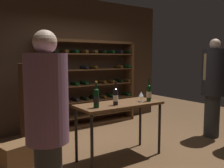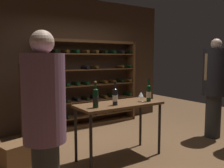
% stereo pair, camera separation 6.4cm
% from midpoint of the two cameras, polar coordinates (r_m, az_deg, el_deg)
% --- Properties ---
extents(ground_plane, '(9.88, 9.88, 0.00)m').
position_cam_midpoint_polar(ground_plane, '(4.34, 2.50, -15.33)').
color(ground_plane, brown).
extents(back_wall, '(4.98, 0.10, 2.94)m').
position_cam_midpoint_polar(back_wall, '(5.72, -8.97, 4.90)').
color(back_wall, '#3D2B1E').
rests_on(back_wall, ground).
extents(wine_rack, '(2.43, 0.32, 1.98)m').
position_cam_midpoint_polar(wine_rack, '(5.72, -4.81, 0.12)').
color(wine_rack, brown).
rests_on(wine_rack, ground).
extents(tasting_table, '(1.38, 0.58, 0.88)m').
position_cam_midpoint_polar(tasting_table, '(3.86, 2.18, -5.86)').
color(tasting_table, brown).
rests_on(tasting_table, ground).
extents(person_host_in_suit, '(0.47, 0.46, 1.95)m').
position_cam_midpoint_polar(person_host_in_suit, '(5.24, 23.06, 0.10)').
color(person_host_in_suit, '#2B2B2B').
rests_on(person_host_in_suit, ground).
extents(person_guest_blue_shirt, '(0.41, 0.41, 1.85)m').
position_cam_midpoint_polar(person_guest_blue_shirt, '(2.44, -14.71, -7.58)').
color(person_guest_blue_shirt, '#2E2E2E').
rests_on(person_guest_blue_shirt, ground).
extents(wine_crate, '(0.55, 0.45, 0.36)m').
position_cam_midpoint_polar(wine_crate, '(3.94, -20.64, -15.18)').
color(wine_crate, brown).
rests_on(wine_crate, ground).
extents(display_cabinet, '(0.44, 0.36, 1.49)m').
position_cam_midpoint_polar(display_cabinet, '(4.59, -17.04, -4.72)').
color(display_cabinet, '#4C2D1E').
rests_on(display_cabinet, ground).
extents(wine_bottle_red_label, '(0.08, 0.08, 0.36)m').
position_cam_midpoint_polar(wine_bottle_red_label, '(3.66, 1.22, -2.90)').
color(wine_bottle_red_label, black).
rests_on(wine_bottle_red_label, tasting_table).
extents(wine_bottle_amber_reserve, '(0.07, 0.07, 0.38)m').
position_cam_midpoint_polar(wine_bottle_amber_reserve, '(4.01, 8.99, -2.06)').
color(wine_bottle_amber_reserve, black).
rests_on(wine_bottle_amber_reserve, tasting_table).
extents(wine_bottle_black_capsule, '(0.08, 0.08, 0.38)m').
position_cam_midpoint_polar(wine_bottle_black_capsule, '(3.48, -3.32, -3.21)').
color(wine_bottle_black_capsule, black).
rests_on(wine_bottle_black_capsule, tasting_table).
extents(wine_glass_stemmed_right, '(0.08, 0.08, 0.16)m').
position_cam_midpoint_polar(wine_glass_stemmed_right, '(3.98, 7.22, -2.46)').
color(wine_glass_stemmed_right, silver).
rests_on(wine_glass_stemmed_right, tasting_table).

